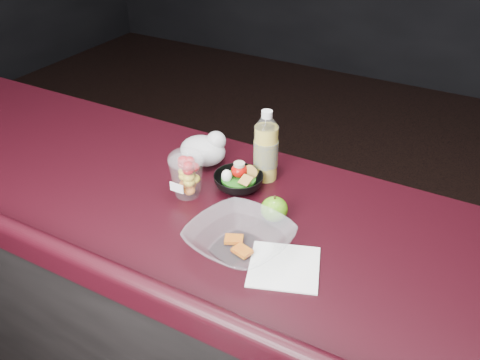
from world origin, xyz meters
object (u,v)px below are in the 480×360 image
Objects in this scene: lemonade_bottle at (266,151)px; fruit_cup at (186,172)px; snack_bowl at (238,180)px; takeout_bowl at (240,239)px; green_apple at (274,209)px.

lemonade_bottle is 0.24m from fruit_cup.
lemonade_bottle is at bearing 65.82° from snack_bowl.
takeout_bowl is (0.10, -0.32, -0.06)m from lemonade_bottle.
snack_bowl is (-0.04, -0.09, -0.06)m from lemonade_bottle.
snack_bowl is (0.11, 0.10, -0.05)m from fruit_cup.
green_apple is (0.11, -0.17, -0.06)m from lemonade_bottle.
snack_bowl is at bearing -114.18° from lemonade_bottle.
fruit_cup is (-0.15, -0.18, -0.02)m from lemonade_bottle.
lemonade_bottle is at bearing 106.64° from takeout_bowl.
green_apple reaches higher than takeout_bowl.
lemonade_bottle is at bearing 51.27° from fruit_cup.
lemonade_bottle reaches higher than takeout_bowl.
snack_bowl is at bearing 151.72° from green_apple.
takeout_bowl is at bearing -59.58° from snack_bowl.
green_apple is 0.15m from takeout_bowl.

